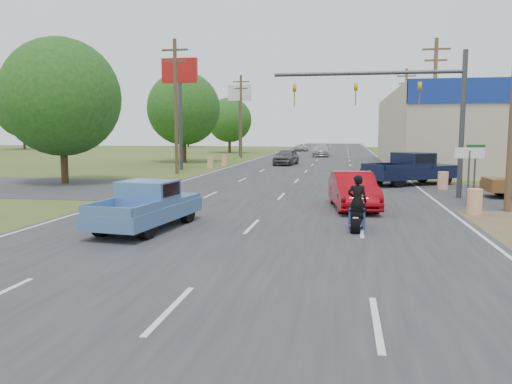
% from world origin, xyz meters
% --- Properties ---
extents(ground, '(200.00, 200.00, 0.00)m').
position_xyz_m(ground, '(0.00, 0.00, 0.00)').
color(ground, '#364B1E').
rests_on(ground, ground).
extents(main_road, '(15.00, 180.00, 0.02)m').
position_xyz_m(main_road, '(0.00, 40.00, 0.01)').
color(main_road, '#2D2D30').
rests_on(main_road, ground).
extents(cross_road, '(120.00, 10.00, 0.02)m').
position_xyz_m(cross_road, '(0.00, 18.00, 0.01)').
color(cross_road, '#2D2D30').
rests_on(cross_road, ground).
extents(utility_pole_2, '(2.00, 0.28, 10.00)m').
position_xyz_m(utility_pole_2, '(9.50, 31.00, 5.32)').
color(utility_pole_2, '#4C3823').
rests_on(utility_pole_2, ground).
extents(utility_pole_3, '(2.00, 0.28, 10.00)m').
position_xyz_m(utility_pole_3, '(9.50, 49.00, 5.32)').
color(utility_pole_3, '#4C3823').
rests_on(utility_pole_3, ground).
extents(utility_pole_5, '(2.00, 0.28, 10.00)m').
position_xyz_m(utility_pole_5, '(-9.50, 28.00, 5.32)').
color(utility_pole_5, '#4C3823').
rests_on(utility_pole_5, ground).
extents(utility_pole_6, '(2.00, 0.28, 10.00)m').
position_xyz_m(utility_pole_6, '(-9.50, 52.00, 5.32)').
color(utility_pole_6, '#4C3823').
rests_on(utility_pole_6, ground).
extents(tree_0, '(7.14, 7.14, 8.84)m').
position_xyz_m(tree_0, '(-14.00, 20.00, 5.26)').
color(tree_0, '#422D19').
rests_on(tree_0, ground).
extents(tree_1, '(7.56, 7.56, 9.36)m').
position_xyz_m(tree_1, '(-13.50, 42.00, 5.57)').
color(tree_1, '#422D19').
rests_on(tree_1, ground).
extents(tree_2, '(6.72, 6.72, 8.32)m').
position_xyz_m(tree_2, '(-14.20, 66.00, 4.95)').
color(tree_2, '#422D19').
rests_on(tree_2, ground).
extents(tree_4, '(9.24, 9.24, 11.44)m').
position_xyz_m(tree_4, '(-55.00, 75.00, 6.82)').
color(tree_4, '#422D19').
rests_on(tree_4, ground).
extents(tree_5, '(7.98, 7.98, 9.88)m').
position_xyz_m(tree_5, '(30.00, 95.00, 5.88)').
color(tree_5, '#422D19').
rests_on(tree_5, ground).
extents(tree_6, '(8.82, 8.82, 10.92)m').
position_xyz_m(tree_6, '(-30.00, 95.00, 6.51)').
color(tree_6, '#422D19').
rests_on(tree_6, ground).
extents(barrel_0, '(0.56, 0.56, 1.00)m').
position_xyz_m(barrel_0, '(8.00, 12.00, 0.50)').
color(barrel_0, orange).
rests_on(barrel_0, ground).
extents(barrel_1, '(0.56, 0.56, 1.00)m').
position_xyz_m(barrel_1, '(8.40, 20.50, 0.50)').
color(barrel_1, orange).
rests_on(barrel_1, ground).
extents(barrel_2, '(0.56, 0.56, 1.00)m').
position_xyz_m(barrel_2, '(-8.50, 34.00, 0.50)').
color(barrel_2, orange).
rests_on(barrel_2, ground).
extents(barrel_3, '(0.56, 0.56, 1.00)m').
position_xyz_m(barrel_3, '(-8.20, 38.00, 0.50)').
color(barrel_3, orange).
rests_on(barrel_3, ground).
extents(pole_sign_left_near, '(3.00, 0.35, 9.20)m').
position_xyz_m(pole_sign_left_near, '(-10.50, 32.00, 7.17)').
color(pole_sign_left_near, '#3F3F44').
rests_on(pole_sign_left_near, ground).
extents(pole_sign_left_far, '(3.00, 0.35, 9.20)m').
position_xyz_m(pole_sign_left_far, '(-10.50, 56.00, 7.17)').
color(pole_sign_left_far, '#3F3F44').
rests_on(pole_sign_left_far, ground).
extents(lane_sign, '(1.20, 0.08, 2.52)m').
position_xyz_m(lane_sign, '(8.20, 14.00, 1.90)').
color(lane_sign, '#3F3F44').
rests_on(lane_sign, ground).
extents(street_name_sign, '(0.80, 0.08, 2.61)m').
position_xyz_m(street_name_sign, '(8.80, 15.50, 1.61)').
color(street_name_sign, '#3F3F44').
rests_on(street_name_sign, ground).
extents(signal_mast, '(9.12, 0.40, 7.00)m').
position_xyz_m(signal_mast, '(5.82, 17.00, 4.80)').
color(signal_mast, '#3F3F44').
rests_on(signal_mast, ground).
extents(red_convertible, '(2.22, 4.77, 1.51)m').
position_xyz_m(red_convertible, '(3.42, 12.64, 0.76)').
color(red_convertible, '#9F0710').
rests_on(red_convertible, ground).
extents(motorcycle, '(0.60, 1.95, 0.99)m').
position_xyz_m(motorcycle, '(3.45, 8.00, 0.44)').
color(motorcycle, black).
rests_on(motorcycle, ground).
extents(rider, '(0.65, 0.46, 1.71)m').
position_xyz_m(rider, '(3.46, 8.04, 0.86)').
color(rider, black).
rests_on(rider, ground).
extents(blue_pickup, '(2.41, 4.98, 1.59)m').
position_xyz_m(blue_pickup, '(-3.29, 7.15, 0.80)').
color(blue_pickup, black).
rests_on(blue_pickup, ground).
extents(navy_pickup, '(6.10, 5.17, 1.94)m').
position_xyz_m(navy_pickup, '(7.12, 22.95, 0.98)').
color(navy_pickup, black).
rests_on(navy_pickup, ground).
extents(distant_car_grey, '(2.39, 4.77, 1.56)m').
position_xyz_m(distant_car_grey, '(-2.47, 39.45, 0.78)').
color(distant_car_grey, '#515155').
rests_on(distant_car_grey, ground).
extents(distant_car_silver, '(2.36, 5.51, 1.58)m').
position_xyz_m(distant_car_silver, '(0.02, 56.81, 0.79)').
color(distant_car_silver, '#B0AFB4').
rests_on(distant_car_silver, ground).
extents(distant_car_white, '(2.24, 4.49, 1.22)m').
position_xyz_m(distant_car_white, '(-3.97, 74.27, 0.61)').
color(distant_car_white, silver).
rests_on(distant_car_white, ground).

